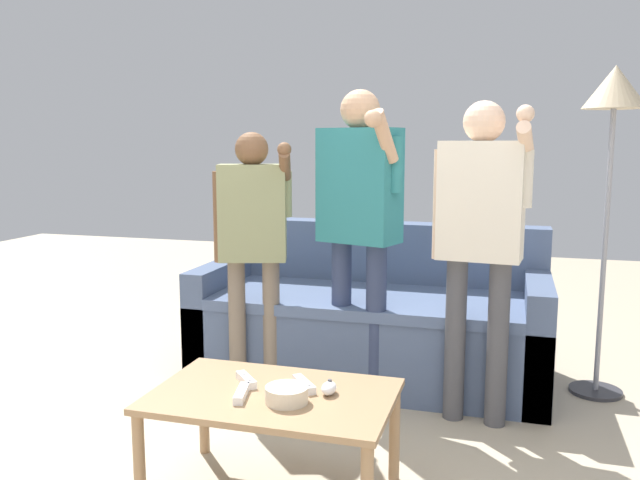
# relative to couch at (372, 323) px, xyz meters

# --- Properties ---
(couch) EXTENTS (2.00, 0.89, 0.87)m
(couch) POSITION_rel_couch_xyz_m (0.00, 0.00, 0.00)
(couch) COLOR #475675
(couch) RESTS_ON ground
(coffee_table) EXTENTS (0.92, 0.59, 0.42)m
(coffee_table) POSITION_rel_couch_xyz_m (-0.08, -1.47, 0.06)
(coffee_table) COLOR #997551
(coffee_table) RESTS_ON ground
(snack_bowl) EXTENTS (0.16, 0.16, 0.06)m
(snack_bowl) POSITION_rel_couch_xyz_m (0.00, -1.54, 0.14)
(snack_bowl) COLOR beige
(snack_bowl) RESTS_ON coffee_table
(game_remote_nunchuk) EXTENTS (0.06, 0.09, 0.05)m
(game_remote_nunchuk) POSITION_rel_couch_xyz_m (0.13, -1.42, 0.14)
(game_remote_nunchuk) COLOR white
(game_remote_nunchuk) RESTS_ON coffee_table
(floor_lamp) EXTENTS (0.32, 0.32, 1.76)m
(floor_lamp) POSITION_rel_couch_xyz_m (1.25, 0.04, 1.20)
(floor_lamp) COLOR #2D2D33
(floor_lamp) RESTS_ON ground
(player_left) EXTENTS (0.45, 0.28, 1.42)m
(player_left) POSITION_rel_couch_xyz_m (-0.55, -0.49, 0.59)
(player_left) COLOR #756656
(player_left) RESTS_ON ground
(player_center) EXTENTS (0.46, 0.48, 1.63)m
(player_center) POSITION_rel_couch_xyz_m (0.01, -0.41, 0.72)
(player_center) COLOR #2D3856
(player_center) RESTS_ON ground
(player_right) EXTENTS (0.46, 0.34, 1.56)m
(player_right) POSITION_rel_couch_xyz_m (0.63, -0.53, 0.67)
(player_right) COLOR #47474C
(player_right) RESTS_ON ground
(game_remote_wand_near) EXTENTS (0.13, 0.14, 0.03)m
(game_remote_wand_near) POSITION_rel_couch_xyz_m (-0.21, -1.40, 0.13)
(game_remote_wand_near) COLOR white
(game_remote_wand_near) RESTS_ON coffee_table
(game_remote_wand_far) EXTENTS (0.13, 0.15, 0.03)m
(game_remote_wand_far) POSITION_rel_couch_xyz_m (0.02, -1.39, 0.13)
(game_remote_wand_far) COLOR white
(game_remote_wand_far) RESTS_ON coffee_table
(game_remote_wand_spare) EXTENTS (0.07, 0.17, 0.03)m
(game_remote_wand_spare) POSITION_rel_couch_xyz_m (-0.17, -1.54, 0.13)
(game_remote_wand_spare) COLOR white
(game_remote_wand_spare) RESTS_ON coffee_table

